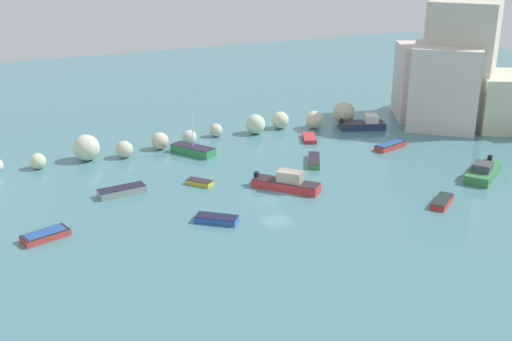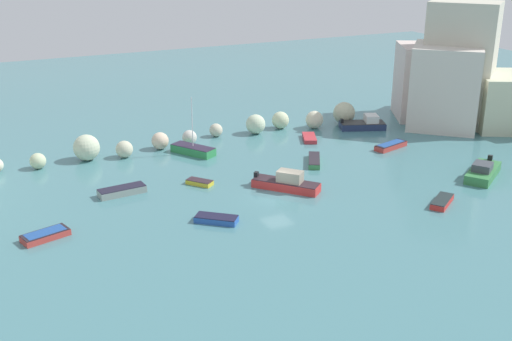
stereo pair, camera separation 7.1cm
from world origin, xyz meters
name	(u,v)px [view 2 (the right image)]	position (x,y,z in m)	size (l,w,h in m)	color
cove_water	(277,196)	(0.00, 0.00, 0.00)	(160.00, 160.00, 0.00)	teal
cliff_headland_right	(464,88)	(32.23, 11.57, 4.35)	(18.91, 18.78, 14.88)	beige
rock_breakwater	(221,131)	(1.87, 17.61, 1.14)	(42.68, 4.38, 2.73)	beige
moored_boat_0	(314,160)	(7.55, 6.23, 0.28)	(3.16, 4.27, 0.56)	#3B894D
moored_boat_1	(216,219)	(-7.02, -2.66, 0.27)	(3.54, 3.26, 0.54)	#2B59B1
moored_boat_2	(391,146)	(17.65, 6.69, 0.32)	(4.44, 2.38, 0.62)	#C03B34
moored_boat_3	(483,172)	(20.15, -4.44, 0.59)	(6.23, 5.13, 1.63)	#378245
moored_boat_4	(45,235)	(-20.05, 0.33, 0.30)	(3.84, 2.44, 0.57)	#BE3E37
moored_boat_5	(287,183)	(1.54, 1.07, 0.65)	(5.40, 5.88, 1.85)	red
moored_boat_6	(193,150)	(-2.67, 14.43, 0.46)	(3.99, 5.13, 6.25)	#2E8A4B
moored_boat_7	(122,191)	(-12.45, 6.54, 0.34)	(4.38, 1.82, 0.69)	gray
moored_boat_8	(442,202)	(12.08, -7.87, 0.27)	(3.50, 2.92, 0.54)	red
moored_boat_9	(200,182)	(-5.26, 5.75, 0.23)	(2.38, 2.62, 0.46)	gold
moored_boat_10	(309,138)	(11.13, 13.29, 0.23)	(2.72, 3.72, 0.46)	#C2323A
moored_boat_11	(364,124)	(19.43, 14.35, 0.59)	(5.87, 4.14, 1.71)	navy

